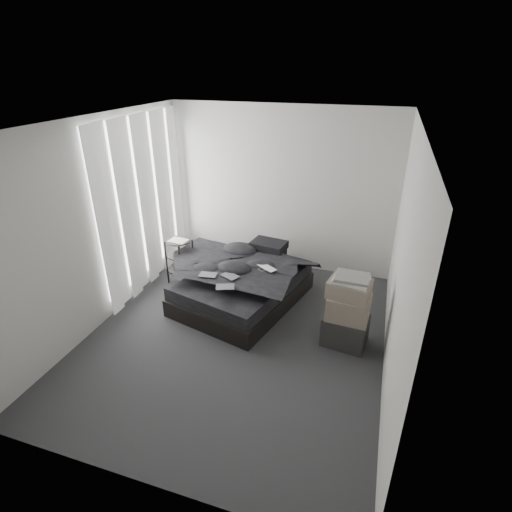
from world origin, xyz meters
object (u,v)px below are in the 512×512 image
(side_stand, at_px, (180,261))
(box_lower, at_px, (345,330))
(laptop, at_px, (265,265))
(bed, at_px, (243,293))

(side_stand, bearing_deg, box_lower, -15.93)
(laptop, distance_m, side_stand, 1.51)
(side_stand, relative_size, box_lower, 1.37)
(box_lower, bearing_deg, bed, 161.19)
(bed, xyz_separation_m, side_stand, (-1.11, 0.23, 0.23))
(laptop, height_order, side_stand, side_stand)
(bed, bearing_deg, laptop, 7.50)
(laptop, relative_size, box_lower, 0.57)
(laptop, bearing_deg, box_lower, 10.49)
(laptop, bearing_deg, bed, -154.50)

